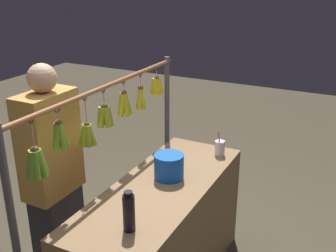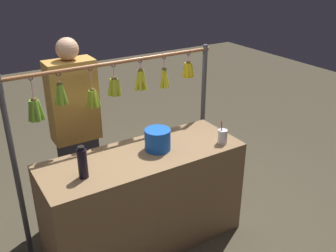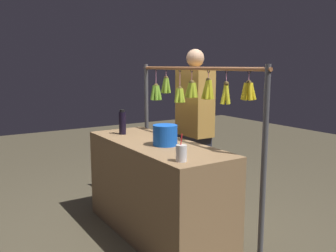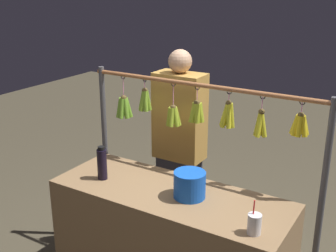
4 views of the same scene
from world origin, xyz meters
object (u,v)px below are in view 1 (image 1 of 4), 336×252
object	(u,v)px
vendor_person	(54,188)
drink_cup	(220,148)
water_bottle	(129,212)
blue_bucket	(169,166)

from	to	relation	value
vendor_person	drink_cup	bearing A→B (deg)	139.14
water_bottle	blue_bucket	world-z (taller)	water_bottle
blue_bucket	vendor_person	size ratio (longest dim) A/B	0.12
water_bottle	vendor_person	size ratio (longest dim) A/B	0.14
blue_bucket	vendor_person	world-z (taller)	vendor_person
blue_bucket	vendor_person	distance (m)	0.81
water_bottle	blue_bucket	bearing A→B (deg)	-172.64
drink_cup	vendor_person	xyz separation A→B (m)	(0.98, -0.85, -0.08)
water_bottle	vendor_person	distance (m)	0.79
water_bottle	blue_bucket	distance (m)	0.67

